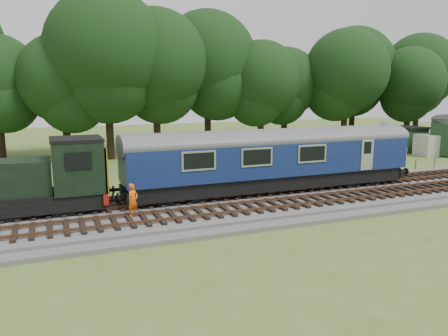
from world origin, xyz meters
name	(u,v)px	position (x,y,z in m)	size (l,w,h in m)	color
ground	(261,205)	(0.00, 0.00, 0.00)	(120.00, 120.00, 0.00)	#526926
ballast	(261,202)	(0.00, 0.00, 0.17)	(70.00, 7.00, 0.35)	#4C4C4F
track_north	(251,192)	(0.00, 1.40, 0.42)	(67.20, 2.40, 0.21)	black
track_south	(275,204)	(0.00, -1.60, 0.42)	(67.20, 2.40, 0.21)	black
fence	(231,188)	(0.00, 4.50, 0.00)	(64.00, 0.12, 1.00)	#6B6054
tree_line	(165,153)	(0.00, 22.00, 0.00)	(70.00, 8.00, 18.00)	black
dmu_railcar	(274,155)	(1.49, 1.40, 2.61)	(18.05, 2.86, 3.88)	black
shunter_loco	(20,183)	(-12.43, 1.40, 1.97)	(8.91, 2.60, 3.38)	black
worker	(133,200)	(-7.39, -0.90, 1.18)	(0.60, 0.40, 1.66)	#FF620D
shed	(407,139)	(24.09, 13.73, 1.32)	(3.47, 3.47, 2.61)	#193721
caravan	(437,145)	(24.82, 10.48, 1.04)	(4.24, 2.07, 2.07)	#B8B9B3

